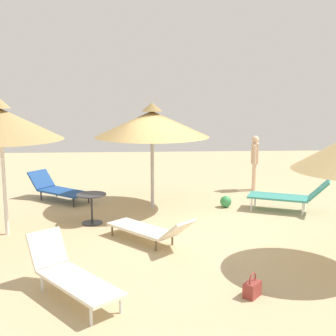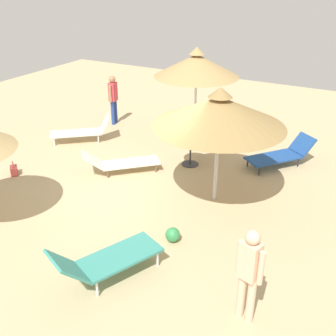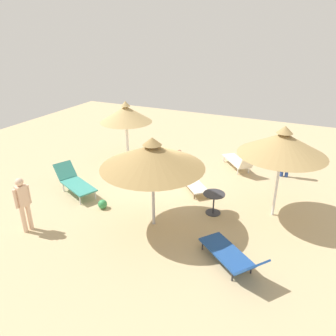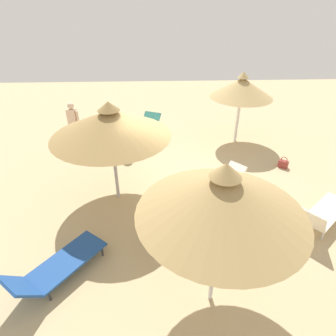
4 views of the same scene
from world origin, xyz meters
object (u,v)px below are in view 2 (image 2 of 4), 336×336
Objects in this scene: lounge_chair_near_left at (84,130)px; person_standing_back at (249,270)px; handbag at (14,170)px; person_standing_far_left at (113,97)px; lounge_chair_center at (281,154)px; beach_ball at (173,235)px; parasol_umbrella_edge at (197,65)px; lounge_chair_front at (105,259)px; side_table_round at (190,149)px; lounge_chair_far_right at (121,162)px; parasol_umbrella_far_left at (219,112)px.

lounge_chair_near_left is 1.09× the size of person_standing_back.
person_standing_far_left is at bearing 179.22° from handbag.
lounge_chair_center is 6.39× the size of beach_ball.
parasol_umbrella_edge is 7.15m from lounge_chair_front.
lounge_chair_near_left is 2.61× the size of side_table_round.
beach_ball is (0.55, 5.16, 0.02)m from handbag.
parasol_umbrella_edge is 1.71× the size of person_standing_far_left.
lounge_chair_front is 1.67m from beach_ball.
person_standing_back reaches higher than lounge_chair_center.
lounge_chair_near_left is 6.00m from beach_ball.
lounge_chair_front is 4.23m from lounge_chair_far_right.
lounge_chair_near_left is 4.73× the size of handbag.
lounge_chair_front is at bearing 34.41° from person_standing_far_left.
parasol_umbrella_edge reaches higher than lounge_chair_front.
parasol_umbrella_far_left is at bearing -149.78° from person_standing_back.
person_standing_far_left is (-1.82, -0.10, 0.62)m from lounge_chair_near_left.
handbag is (-2.12, -4.65, -0.31)m from lounge_chair_front.
side_table_round is (-4.97, -0.74, 0.05)m from lounge_chair_front.
lounge_chair_front reaches higher than lounge_chair_center.
parasol_umbrella_far_left reaches higher than lounge_chair_near_left.
handbag is 1.28× the size of beach_ball.
lounge_chair_near_left is at bearing -77.83° from lounge_chair_center.
lounge_chair_far_right is 3.96m from person_standing_far_left.
person_standing_far_left is at bearing -89.49° from parasol_umbrella_edge.
person_standing_far_left is (-3.07, -2.40, 0.69)m from lounge_chair_far_right.
side_table_round is at bearing 126.11° from handbag.
side_table_round is at bearing -171.55° from lounge_chair_front.
handbag is (4.05, -6.17, -0.21)m from lounge_chair_center.
parasol_umbrella_far_left reaches higher than handbag.
handbag is at bearing -104.14° from person_standing_back.
lounge_chair_far_right is 5.76m from person_standing_back.
person_standing_far_left is 4.24m from side_table_round.
person_standing_back is 2.40× the size of side_table_round.
lounge_chair_far_right is at bearing -55.51° from lounge_chair_center.
lounge_chair_near_left is at bearing -123.49° from beach_ball.
lounge_chair_center is 1.15× the size of person_standing_back.
lounge_chair_center is at bearing 167.69° from beach_ball.
lounge_chair_center is 4.50m from lounge_chair_far_right.
parasol_umbrella_edge is at bearing 145.14° from handbag.
side_table_round is 3.64m from beach_ball.
lounge_chair_front is (6.17, -1.52, 0.10)m from lounge_chair_center.
lounge_chair_front is (4.87, 4.48, 0.07)m from lounge_chair_near_left.
lounge_chair_far_right is (-0.10, -2.81, -1.92)m from parasol_umbrella_far_left.
lounge_chair_near_left reaches higher than handbag.
handbag is at bearing -53.89° from side_table_round.
person_standing_back reaches higher than lounge_chair_near_left.
handbag reaches higher than beach_ball.
parasol_umbrella_edge reaches higher than parasol_umbrella_far_left.
lounge_chair_center is 0.93× the size of lounge_chair_front.
handbag is (1.40, -5.27, -2.10)m from parasol_umbrella_far_left.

